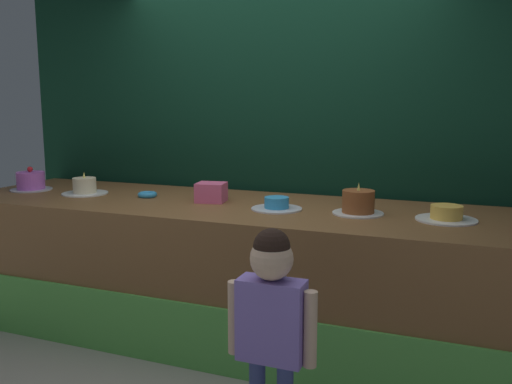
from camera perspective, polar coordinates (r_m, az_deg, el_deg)
ground_plane at (r=3.49m, az=-5.04°, el=-18.32°), size 12.00×12.00×0.00m
stage_platform at (r=3.79m, az=-1.26°, el=-8.37°), size 4.28×1.16×0.94m
curtain_backdrop at (r=4.24m, az=2.28°, el=8.36°), size 4.59×0.08×3.09m
child_figure at (r=2.45m, az=1.63°, el=-12.63°), size 0.42×0.19×1.08m
pink_box at (r=3.79m, az=-4.74°, el=-0.03°), size 0.23×0.21×0.13m
donut at (r=4.05m, az=-11.38°, el=-0.27°), size 0.14×0.14×0.04m
cake_far_left at (r=4.64m, az=-22.65°, el=1.02°), size 0.32×0.32×0.19m
cake_left at (r=4.30m, az=-17.61°, el=0.48°), size 0.34×0.34×0.17m
cake_center_left at (r=3.51m, az=2.19°, el=-1.36°), size 0.33×0.33×0.08m
cake_center_right at (r=3.42m, az=10.73°, el=-1.16°), size 0.32×0.32×0.20m
cake_right at (r=3.37m, az=19.43°, el=-2.24°), size 0.35×0.35×0.09m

